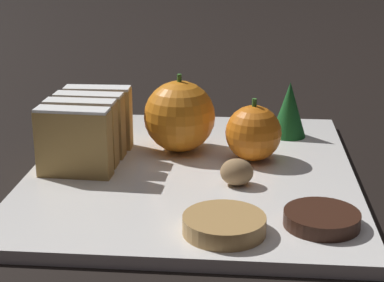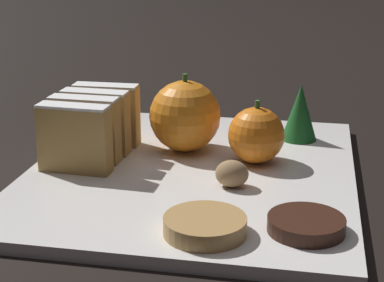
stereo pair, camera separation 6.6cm
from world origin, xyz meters
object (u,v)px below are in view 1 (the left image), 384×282
walnut (237,172)px  chocolate_cookie (322,219)px  orange_near (253,133)px  orange_far (180,116)px

walnut → chocolate_cookie: bearing=-49.0°
orange_near → orange_far: orange_far is taller
orange_far → walnut: orange_far is taller
chocolate_cookie → walnut: bearing=131.0°
orange_near → chocolate_cookie: 0.17m
orange_far → walnut: size_ratio=2.70×
orange_near → walnut: orange_near is taller
walnut → orange_near: bearing=77.8°
orange_near → chocolate_cookie: (0.06, -0.16, -0.02)m
orange_far → chocolate_cookie: 0.23m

